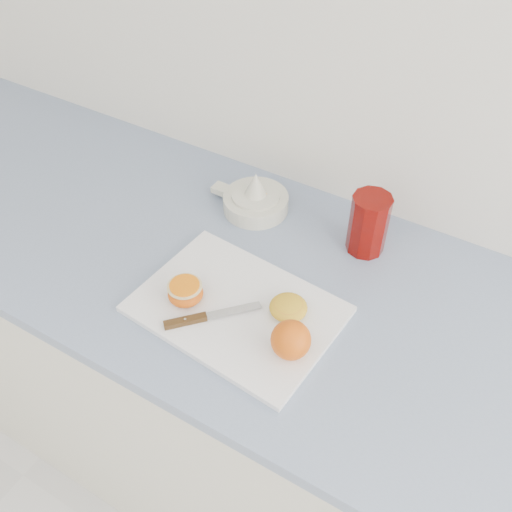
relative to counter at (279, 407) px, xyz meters
The scene contains 8 objects.
counter is the anchor object (origin of this frame).
cutting_board 0.46m from the counter, 115.29° to the right, with size 0.36×0.26×0.01m, color white.
whole_orange 0.52m from the counter, 59.45° to the right, with size 0.07×0.07×0.07m.
half_orange 0.51m from the counter, 135.65° to the right, with size 0.07×0.07×0.04m.
squeezed_shell 0.48m from the counter, 59.39° to the right, with size 0.07×0.07×0.03m.
paring_knife 0.50m from the counter, 119.63° to the right, with size 0.13×0.14×0.01m.
citrus_juicer 0.53m from the counter, 135.28° to the left, with size 0.18×0.14×0.10m.
red_tumbler 0.54m from the counter, 63.44° to the left, with size 0.08×0.08×0.13m.
Camera 1 is at (0.56, 1.04, 1.70)m, focal length 40.00 mm.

